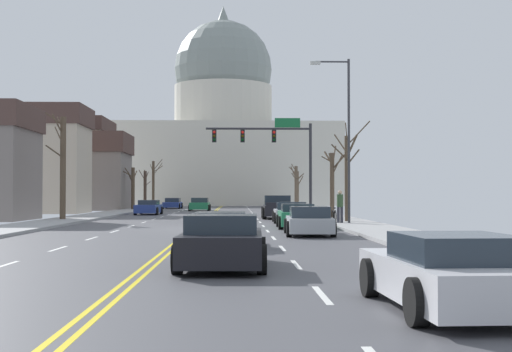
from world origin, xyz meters
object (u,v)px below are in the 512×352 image
pickup_truck_near_00 (278,208)px  pedestrian_00 (340,205)px  sedan_oncoming_02 (173,204)px  sedan_near_03 (309,221)px  sedan_near_06 (449,273)px  sedan_near_04 (221,230)px  signal_gantry (274,145)px  sedan_near_02 (297,216)px  sedan_near_01 (291,213)px  bicycle_parked (334,216)px  sedan_near_05 (223,243)px  street_lamp_right (344,127)px  sedan_oncoming_01 (200,205)px  sedan_oncoming_00 (149,208)px

pickup_truck_near_00 → pedestrian_00: 11.54m
sedan_oncoming_02 → pedestrian_00: size_ratio=2.64×
sedan_near_03 → sedan_near_06: bearing=-89.7°
sedan_near_04 → pedestrian_00: pedestrian_00 is taller
sedan_near_03 → sedan_near_04: (-3.51, -6.43, -0.02)m
sedan_near_04 → pedestrian_00: (6.15, 15.66, 0.58)m
pickup_truck_near_00 → sedan_oncoming_02: 35.28m
signal_gantry → sedan_near_02: size_ratio=1.70×
signal_gantry → sedan_near_04: 30.56m
sedan_near_06 → sedan_oncoming_02: size_ratio=0.95×
sedan_near_02 → sedan_near_01: bearing=88.2°
bicycle_parked → sedan_oncoming_02: bearing=106.3°
sedan_near_02 → sedan_near_05: size_ratio=1.06×
street_lamp_right → sedan_near_01: street_lamp_right is taller
pickup_truck_near_00 → sedan_oncoming_01: size_ratio=1.21×
signal_gantry → bicycle_parked: signal_gantry is taller
signal_gantry → sedan_near_04: signal_gantry is taller
signal_gantry → sedan_near_02: (0.24, -17.47, -4.78)m
street_lamp_right → sedan_near_04: size_ratio=1.91×
sedan_near_01 → sedan_near_04: bearing=-100.9°
street_lamp_right → sedan_near_02: bearing=-132.8°
sedan_near_01 → sedan_near_03: (-0.24, -12.97, -0.00)m
sedan_near_04 → sedan_oncoming_01: size_ratio=1.02×
sedan_near_04 → sedan_near_06: bearing=-74.1°
pickup_truck_near_00 → sedan_near_05: 33.66m
pedestrian_00 → sedan_near_06: bearing=-95.1°
pickup_truck_near_00 → sedan_oncoming_01: bearing=106.0°
pedestrian_00 → sedan_oncoming_02: bearing=106.2°
street_lamp_right → sedan_near_04: 17.55m
sedan_near_02 → bicycle_parked: bearing=59.3°
pickup_truck_near_00 → sedan_near_06: bearing=-89.7°
sedan_oncoming_01 → pedestrian_00: size_ratio=2.60×
sedan_near_02 → bicycle_parked: (2.42, 4.07, -0.10)m
street_lamp_right → sedan_oncoming_02: bearing=106.5°
signal_gantry → sedan_oncoming_02: (-10.20, 30.60, -4.78)m
pickup_truck_near_00 → sedan_oncoming_01: pickup_truck_near_00 is taller
signal_gantry → sedan_near_01: signal_gantry is taller
sedan_near_02 → sedan_oncoming_01: size_ratio=1.01×
sedan_near_06 → bicycle_parked: (2.32, 29.30, -0.05)m
pickup_truck_near_00 → sedan_near_02: bearing=-89.5°
sedan_near_02 → pedestrian_00: bearing=50.0°
signal_gantry → sedan_oncoming_00: bearing=147.7°
street_lamp_right → sedan_near_05: 23.61m
sedan_near_05 → sedan_near_06: (3.45, -6.05, -0.05)m
sedan_near_05 → sedan_oncoming_00: bearing=99.1°
signal_gantry → sedan_oncoming_02: signal_gantry is taller
pickup_truck_near_00 → pedestrian_00: bearing=-76.2°
sedan_near_03 → sedan_near_06: (0.11, -19.12, -0.03)m
sedan_near_02 → sedan_oncoming_02: size_ratio=1.00×
signal_gantry → sedan_oncoming_00: 12.80m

